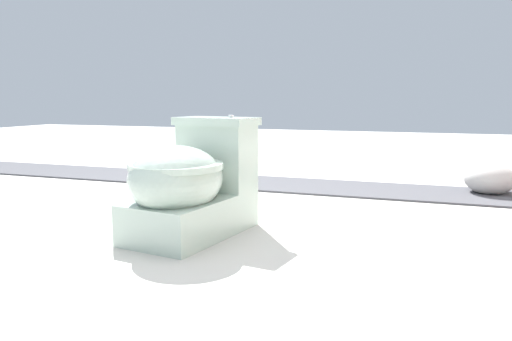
% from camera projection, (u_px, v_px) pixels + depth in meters
% --- Properties ---
extents(ground_plane, '(14.00, 14.00, 0.00)m').
position_uv_depth(ground_plane, '(174.00, 231.00, 2.25)').
color(ground_plane, beige).
extents(gravel_strip, '(0.56, 8.00, 0.01)m').
position_uv_depth(gravel_strip, '(337.00, 188.00, 3.29)').
color(gravel_strip, '#4C4C51').
rests_on(gravel_strip, ground).
extents(toilet, '(0.68, 0.47, 0.52)m').
position_uv_depth(toilet, '(190.00, 185.00, 2.15)').
color(toilet, '#B2C6B7').
rests_on(toilet, ground).
extents(boulder_near, '(0.35, 0.34, 0.19)m').
position_uv_depth(boulder_near, '(490.00, 179.00, 3.08)').
color(boulder_near, '#B7B2AD').
rests_on(boulder_near, ground).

